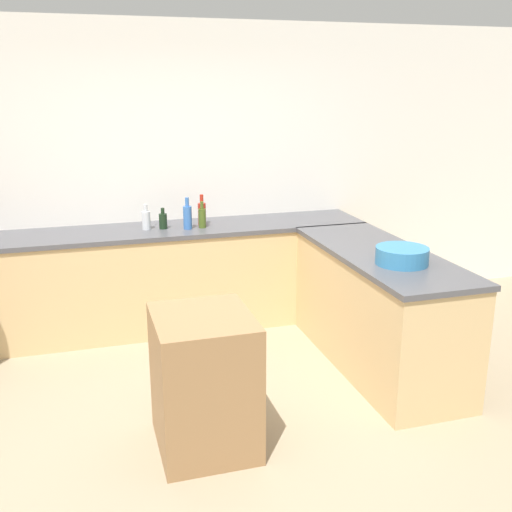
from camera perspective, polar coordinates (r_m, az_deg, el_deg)
name	(u,v)px	position (r m, az deg, el deg)	size (l,w,h in m)	color
ground_plane	(234,433)	(4.00, -2.09, -16.47)	(14.00, 14.00, 0.00)	tan
wall_back	(172,174)	(5.61, -8.05, 7.75)	(8.00, 0.06, 2.70)	white
counter_back	(181,276)	(5.48, -7.13, -1.95)	(3.35, 0.66, 0.93)	#D6B27A
counter_peninsula	(377,309)	(4.77, 11.50, -4.92)	(0.69, 1.87, 0.93)	#D6B27A
island_table	(204,382)	(3.69, -4.96, -11.84)	(0.58, 0.65, 0.85)	#997047
mixing_bowl	(402,256)	(4.33, 13.73, 0.03)	(0.37, 0.37, 0.12)	teal
wine_bottle_dark	(163,220)	(5.30, -8.84, 3.36)	(0.07, 0.07, 0.18)	black
hot_sauce_bottle	(202,213)	(5.38, -5.17, 4.10)	(0.07, 0.07, 0.28)	red
vinegar_bottle_clear	(146,220)	(5.29, -10.42, 3.43)	(0.07, 0.07, 0.22)	silver
olive_oil_bottle	(202,217)	(5.29, -5.15, 3.69)	(0.07, 0.07, 0.23)	#475B1E
water_bottle_blue	(187,217)	(5.25, -6.54, 3.76)	(0.08, 0.08, 0.28)	#386BB7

